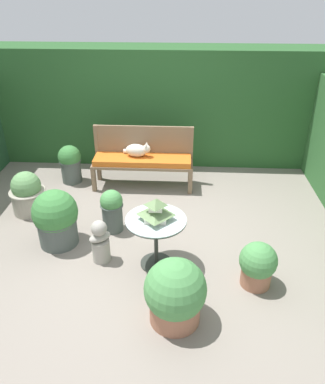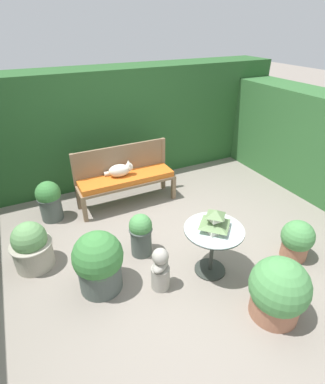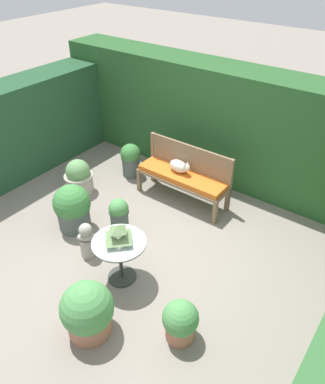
# 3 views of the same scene
# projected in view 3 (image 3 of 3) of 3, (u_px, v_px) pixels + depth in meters

# --- Properties ---
(ground) EXTENTS (30.00, 30.00, 0.00)m
(ground) POSITION_uv_depth(u_px,v_px,m) (136.00, 244.00, 5.17)
(ground) COLOR gray
(foliage_hedge_back) EXTENTS (6.40, 0.75, 1.87)m
(foliage_hedge_back) POSITION_uv_depth(u_px,v_px,m) (225.00, 124.00, 6.17)
(foliage_hedge_back) COLOR #285628
(foliage_hedge_back) RESTS_ON ground
(foliage_hedge_left) EXTENTS (0.70, 3.58, 1.57)m
(foliage_hedge_left) POSITION_uv_depth(u_px,v_px,m) (10.00, 133.00, 6.23)
(foliage_hedge_left) COLOR #234C2D
(foliage_hedge_left) RESTS_ON ground
(garden_bench) EXTENTS (1.49, 0.43, 0.49)m
(garden_bench) POSITION_uv_depth(u_px,v_px,m) (182.00, 178.00, 5.79)
(garden_bench) COLOR #7F664C
(garden_bench) RESTS_ON ground
(bench_backrest) EXTENTS (1.49, 0.06, 0.90)m
(bench_backrest) POSITION_uv_depth(u_px,v_px,m) (190.00, 160.00, 5.78)
(bench_backrest) COLOR #7F664C
(bench_backrest) RESTS_ON ground
(cat) EXTENTS (0.42, 0.25, 0.23)m
(cat) POSITION_uv_depth(u_px,v_px,m) (179.00, 166.00, 5.74)
(cat) COLOR silver
(cat) RESTS_ON garden_bench
(patio_table) EXTENTS (0.65, 0.65, 0.60)m
(patio_table) POSITION_uv_depth(u_px,v_px,m) (120.00, 250.00, 4.41)
(patio_table) COLOR #2D332D
(patio_table) RESTS_ON ground
(pagoda_birdhouse) EXTENTS (0.30, 0.30, 0.24)m
(pagoda_birdhouse) POSITION_uv_depth(u_px,v_px,m) (118.00, 235.00, 4.27)
(pagoda_birdhouse) COLOR silver
(pagoda_birdhouse) RESTS_ON patio_table
(garden_bust) EXTENTS (0.28, 0.26, 0.52)m
(garden_bust) POSITION_uv_depth(u_px,v_px,m) (87.00, 241.00, 4.86)
(garden_bust) COLOR #A39E93
(garden_bust) RESTS_ON ground
(potted_plant_table_far) EXTENTS (0.53, 0.53, 0.70)m
(potted_plant_table_far) POSITION_uv_depth(u_px,v_px,m) (73.00, 208.00, 5.27)
(potted_plant_table_far) COLOR #4C5651
(potted_plant_table_far) RESTS_ON ground
(potted_plant_bench_left) EXTENTS (0.48, 0.48, 0.59)m
(potted_plant_bench_left) POSITION_uv_depth(u_px,v_px,m) (79.00, 177.00, 6.05)
(potted_plant_bench_left) COLOR #ADA393
(potted_plant_bench_left) RESTS_ON ground
(potted_plant_patio_mid) EXTENTS (0.35, 0.35, 0.60)m
(potted_plant_patio_mid) POSITION_uv_depth(u_px,v_px,m) (131.00, 159.00, 6.45)
(potted_plant_patio_mid) COLOR #4C5651
(potted_plant_patio_mid) RESTS_ON ground
(potted_plant_bench_right) EXTENTS (0.38, 0.38, 0.50)m
(potted_plant_bench_right) POSITION_uv_depth(u_px,v_px,m) (180.00, 321.00, 3.85)
(potted_plant_bench_right) COLOR #9E664C
(potted_plant_bench_right) RESTS_ON ground
(potted_plant_path_edge) EXTENTS (0.29, 0.29, 0.56)m
(potted_plant_path_edge) POSITION_uv_depth(u_px,v_px,m) (119.00, 215.00, 5.21)
(potted_plant_path_edge) COLOR #4C5651
(potted_plant_path_edge) RESTS_ON ground
(potted_plant_hedge_corner) EXTENTS (0.57, 0.57, 0.65)m
(potted_plant_hedge_corner) POSITION_uv_depth(u_px,v_px,m) (87.00, 311.00, 3.88)
(potted_plant_hedge_corner) COLOR #9E664C
(potted_plant_hedge_corner) RESTS_ON ground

